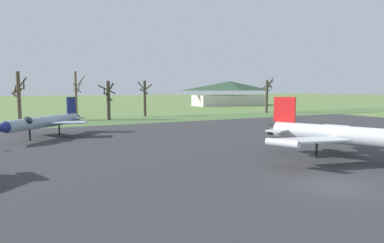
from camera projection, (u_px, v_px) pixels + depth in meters
ground_plane at (332, 187)px, 19.09m from camera, size 600.00×600.00×0.00m
asphalt_apron at (207, 148)px, 31.70m from camera, size 94.12×47.59×0.05m
grass_verge_strip at (121, 121)px, 58.02m from camera, size 154.12×12.00×0.06m
jet_fighter_front_left at (42, 122)px, 37.62m from camera, size 10.38×10.95×4.56m
jet_fighter_front_right at (357, 136)px, 24.86m from camera, size 12.29×14.44×4.89m
bare_tree_left_of_center at (19, 95)px, 58.26m from camera, size 2.69×2.71×8.61m
bare_tree_center at (76, 94)px, 58.88m from camera, size 2.27×2.56×8.65m
bare_tree_right_of_center at (108, 99)px, 59.64m from camera, size 3.07×3.10×7.00m
bare_tree_far_right at (145, 97)px, 68.28m from camera, size 3.14×3.14×7.27m
bare_tree_backdrop_extra at (267, 95)px, 77.82m from camera, size 2.65×2.97×8.28m
visitor_building at (230, 93)px, 113.81m from camera, size 26.32×10.13×8.21m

